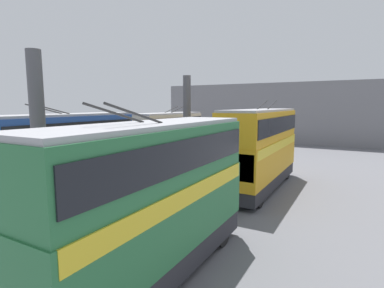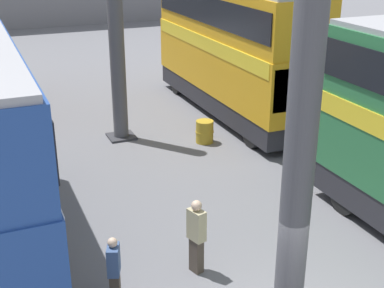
{
  "view_description": "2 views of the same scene",
  "coord_description": "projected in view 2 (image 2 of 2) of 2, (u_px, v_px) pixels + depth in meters",
  "views": [
    {
      "loc": [
        -6.83,
        -10.64,
        5.64
      ],
      "look_at": [
        11.25,
        -0.66,
        2.93
      ],
      "focal_mm": 28.0,
      "sensor_mm": 36.0,
      "label": 1
    },
    {
      "loc": [
        -6.56,
        4.87,
        7.26
      ],
      "look_at": [
        6.56,
        -0.7,
        1.52
      ],
      "focal_mm": 50.0,
      "sensor_mm": 36.0,
      "label": 2
    }
  ],
  "objects": [
    {
      "name": "person_by_right_row",
      "position": [
        114.0,
        269.0,
        10.93
      ],
      "size": [
        0.48,
        0.38,
        1.54
      ],
      "rotation": [
        0.0,
        0.0,
        1.2
      ],
      "color": "#473D33",
      "rests_on": "ground_plane"
    },
    {
      "name": "person_aisle_midway",
      "position": [
        196.0,
        234.0,
        11.87
      ],
      "size": [
        0.47,
        0.35,
        1.81
      ],
      "rotation": [
        0.0,
        0.0,
        5.01
      ],
      "color": "#473D33",
      "rests_on": "ground_plane"
    },
    {
      "name": "bus_left_far",
      "position": [
        233.0,
        41.0,
        21.65
      ],
      "size": [
        10.33,
        2.54,
        5.96
      ],
      "color": "black",
      "rests_on": "ground_plane"
    },
    {
      "name": "support_column_far",
      "position": [
        116.0,
        39.0,
        18.68
      ],
      "size": [
        0.98,
        0.98,
        7.68
      ],
      "color": "#4C4C51",
      "rests_on": "ground_plane"
    },
    {
      "name": "support_column_near",
      "position": [
        300.0,
        157.0,
        8.95
      ],
      "size": [
        0.98,
        0.98,
        7.68
      ],
      "color": "#4C4C51",
      "rests_on": "ground_plane"
    },
    {
      "name": "oil_drum",
      "position": [
        205.0,
        132.0,
        19.47
      ],
      "size": [
        0.67,
        0.67,
        0.83
      ],
      "color": "#B28E23",
      "rests_on": "ground_plane"
    }
  ]
}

